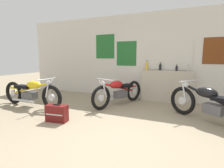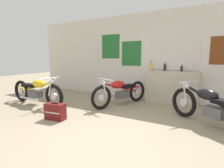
# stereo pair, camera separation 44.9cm
# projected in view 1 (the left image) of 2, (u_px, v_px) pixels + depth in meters

# --- Properties ---
(ground_plane) EXTENTS (24.00, 24.00, 0.00)m
(ground_plane) POSITION_uv_depth(u_px,v_px,m) (114.00, 141.00, 2.90)
(ground_plane) COLOR gray
(wall_back) EXTENTS (10.00, 0.07, 2.80)m
(wall_back) POSITION_uv_depth(u_px,v_px,m) (155.00, 57.00, 5.63)
(wall_back) COLOR silver
(wall_back) RESTS_ON ground_plane
(sill_counter) EXTENTS (1.53, 0.28, 0.98)m
(sill_counter) POSITION_uv_depth(u_px,v_px,m) (166.00, 86.00, 5.44)
(sill_counter) COLOR #B7AD99
(sill_counter) RESTS_ON ground_plane
(bottle_leftmost) EXTENTS (0.08, 0.08, 0.30)m
(bottle_leftmost) POSITION_uv_depth(u_px,v_px,m) (147.00, 66.00, 5.63)
(bottle_leftmost) COLOR gold
(bottle_leftmost) RESTS_ON sill_counter
(bottle_left_center) EXTENTS (0.07, 0.07, 0.26)m
(bottle_left_center) POSITION_uv_depth(u_px,v_px,m) (160.00, 67.00, 5.47)
(bottle_left_center) COLOR black
(bottle_left_center) RESTS_ON sill_counter
(bottle_center) EXTENTS (0.07, 0.07, 0.20)m
(bottle_center) POSITION_uv_depth(u_px,v_px,m) (177.00, 68.00, 5.24)
(bottle_center) COLOR black
(bottle_center) RESTS_ON sill_counter
(bottle_right_center) EXTENTS (0.06, 0.06, 0.26)m
(bottle_right_center) POSITION_uv_depth(u_px,v_px,m) (188.00, 67.00, 5.10)
(bottle_right_center) COLOR #B7B2A8
(bottle_right_center) RESTS_ON sill_counter
(motorcycle_black) EXTENTS (1.74, 1.25, 0.85)m
(motorcycle_black) POSITION_uv_depth(u_px,v_px,m) (211.00, 104.00, 3.65)
(motorcycle_black) COLOR black
(motorcycle_black) RESTS_ON ground_plane
(motorcycle_yellow) EXTENTS (2.17, 0.64, 0.83)m
(motorcycle_yellow) POSITION_uv_depth(u_px,v_px,m) (31.00, 92.00, 4.90)
(motorcycle_yellow) COLOR black
(motorcycle_yellow) RESTS_ON ground_plane
(motorcycle_red) EXTENTS (0.91, 1.93, 0.81)m
(motorcycle_red) POSITION_uv_depth(u_px,v_px,m) (119.00, 91.00, 5.07)
(motorcycle_red) COLOR black
(motorcycle_red) RESTS_ON ground_plane
(hard_case_darkred) EXTENTS (0.49, 0.27, 0.39)m
(hard_case_darkred) POSITION_uv_depth(u_px,v_px,m) (57.00, 113.00, 3.77)
(hard_case_darkred) COLOR maroon
(hard_case_darkred) RESTS_ON ground_plane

